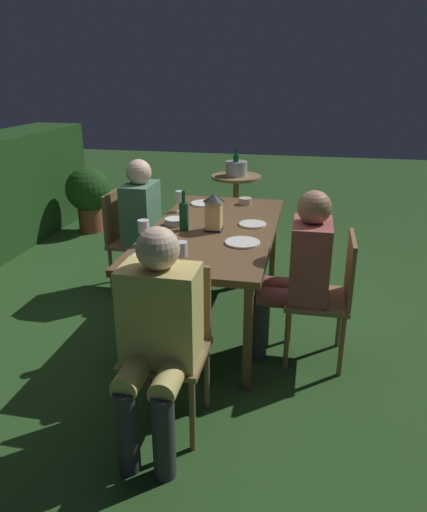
# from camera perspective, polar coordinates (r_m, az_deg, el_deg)

# --- Properties ---
(ground_plane) EXTENTS (16.00, 16.00, 0.00)m
(ground_plane) POSITION_cam_1_polar(r_m,az_deg,el_deg) (3.85, 0.00, -7.24)
(ground_plane) COLOR #26471E
(dining_table) EXTENTS (1.84, 0.90, 0.74)m
(dining_table) POSITION_cam_1_polar(r_m,az_deg,el_deg) (3.58, 0.00, 2.52)
(dining_table) COLOR brown
(dining_table) RESTS_ON ground
(chair_head_near) EXTENTS (0.40, 0.42, 0.87)m
(chair_head_near) POSITION_cam_1_polar(r_m,az_deg,el_deg) (2.63, -5.18, -9.68)
(chair_head_near) COLOR brown
(chair_head_near) RESTS_ON ground
(person_in_mustard) EXTENTS (0.48, 0.38, 1.15)m
(person_in_mustard) POSITION_cam_1_polar(r_m,az_deg,el_deg) (2.39, -6.63, -8.86)
(person_in_mustard) COLOR tan
(person_in_mustard) RESTS_ON ground
(chair_side_left_a) EXTENTS (0.42, 0.40, 0.87)m
(chair_side_left_a) POSITION_cam_1_polar(r_m,az_deg,el_deg) (3.21, 13.38, -4.24)
(chair_side_left_a) COLOR brown
(chair_side_left_a) RESTS_ON ground
(person_in_rust) EXTENTS (0.38, 0.47, 1.15)m
(person_in_rust) POSITION_cam_1_polar(r_m,az_deg,el_deg) (3.15, 10.05, -1.49)
(person_in_rust) COLOR #9E4C47
(person_in_rust) RESTS_ON ground
(chair_side_right_b) EXTENTS (0.42, 0.40, 0.87)m
(chair_side_right_b) POSITION_cam_1_polar(r_m,az_deg,el_deg) (4.26, -10.03, 2.33)
(chair_side_right_b) COLOR brown
(chair_side_right_b) RESTS_ON ground
(person_in_green) EXTENTS (0.38, 0.47, 1.15)m
(person_in_green) POSITION_cam_1_polar(r_m,az_deg,el_deg) (4.14, -7.63, 4.16)
(person_in_green) COLOR #4C7A5B
(person_in_green) RESTS_ON ground
(lantern_centerpiece) EXTENTS (0.15, 0.15, 0.27)m
(lantern_centerpiece) POSITION_cam_1_polar(r_m,az_deg,el_deg) (3.46, 0.04, 5.37)
(lantern_centerpiece) COLOR black
(lantern_centerpiece) RESTS_ON dining_table
(green_bottle_on_table) EXTENTS (0.07, 0.07, 0.29)m
(green_bottle_on_table) POSITION_cam_1_polar(r_m,az_deg,el_deg) (3.48, -3.49, 4.77)
(green_bottle_on_table) COLOR #144723
(green_bottle_on_table) RESTS_ON dining_table
(wine_glass_a) EXTENTS (0.08, 0.08, 0.17)m
(wine_glass_a) POSITION_cam_1_polar(r_m,az_deg,el_deg) (3.97, -3.94, 6.88)
(wine_glass_a) COLOR silver
(wine_glass_a) RESTS_ON dining_table
(wine_glass_b) EXTENTS (0.08, 0.08, 0.17)m
(wine_glass_b) POSITION_cam_1_polar(r_m,az_deg,el_deg) (2.77, -3.85, 0.65)
(wine_glass_b) COLOR silver
(wine_glass_b) RESTS_ON dining_table
(wine_glass_c) EXTENTS (0.08, 0.08, 0.17)m
(wine_glass_c) POSITION_cam_1_polar(r_m,az_deg,el_deg) (3.21, -8.21, 3.31)
(wine_glass_c) COLOR silver
(wine_glass_c) RESTS_ON dining_table
(plate_a) EXTENTS (0.23, 0.23, 0.01)m
(plate_a) POSITION_cam_1_polar(r_m,az_deg,el_deg) (4.20, -1.07, 6.19)
(plate_a) COLOR white
(plate_a) RESTS_ON dining_table
(plate_b) EXTENTS (0.23, 0.23, 0.01)m
(plate_b) POSITION_cam_1_polar(r_m,az_deg,el_deg) (3.23, 3.43, 1.59)
(plate_b) COLOR silver
(plate_b) RESTS_ON dining_table
(plate_c) EXTENTS (0.21, 0.21, 0.01)m
(plate_c) POSITION_cam_1_polar(r_m,az_deg,el_deg) (3.00, -7.70, -0.14)
(plate_c) COLOR silver
(plate_c) RESTS_ON dining_table
(plate_d) EXTENTS (0.20, 0.20, 0.01)m
(plate_d) POSITION_cam_1_polar(r_m,az_deg,el_deg) (3.63, 4.61, 3.74)
(plate_d) COLOR silver
(plate_d) RESTS_ON dining_table
(bowl_olives) EXTENTS (0.11, 0.11, 0.06)m
(bowl_olives) POSITION_cam_1_polar(r_m,az_deg,el_deg) (4.21, 3.75, 6.48)
(bowl_olives) COLOR #BCAD8E
(bowl_olives) RESTS_ON dining_table
(bowl_bread) EXTENTS (0.15, 0.15, 0.05)m
(bowl_bread) POSITION_cam_1_polar(r_m,az_deg,el_deg) (3.63, -4.57, 4.07)
(bowl_bread) COLOR silver
(bowl_bread) RESTS_ON dining_table
(side_table) EXTENTS (0.60, 0.60, 0.64)m
(side_table) POSITION_cam_1_polar(r_m,az_deg,el_deg) (5.97, 2.66, 7.45)
(side_table) COLOR #937047
(side_table) RESTS_ON ground
(ice_bucket) EXTENTS (0.26, 0.26, 0.34)m
(ice_bucket) POSITION_cam_1_polar(r_m,az_deg,el_deg) (5.90, 2.71, 10.34)
(ice_bucket) COLOR #B2B7BF
(ice_bucket) RESTS_ON side_table
(potted_plant_by_hedge) EXTENTS (0.52, 0.52, 0.77)m
(potted_plant_by_hedge) POSITION_cam_1_polar(r_m,az_deg,el_deg) (5.98, -14.49, 7.10)
(potted_plant_by_hedge) COLOR brown
(potted_plant_by_hedge) RESTS_ON ground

